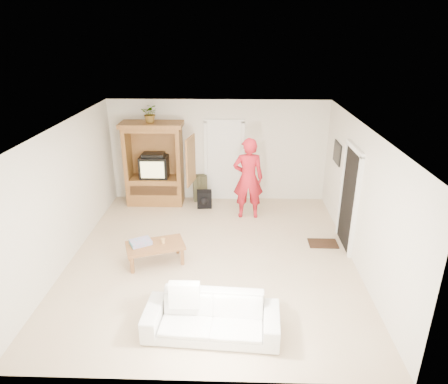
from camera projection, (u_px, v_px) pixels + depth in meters
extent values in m
plane|color=tan|center=(212.00, 257.00, 7.89)|extent=(6.00, 6.00, 0.00)
plane|color=white|center=(210.00, 128.00, 6.91)|extent=(6.00, 6.00, 0.00)
plane|color=silver|center=(218.00, 151.00, 10.17)|extent=(5.50, 0.00, 5.50)
plane|color=silver|center=(196.00, 297.00, 4.62)|extent=(5.50, 0.00, 5.50)
plane|color=silver|center=(65.00, 195.00, 7.48)|extent=(0.00, 6.00, 6.00)
plane|color=silver|center=(361.00, 198.00, 7.32)|extent=(0.00, 6.00, 6.00)
cube|color=#965C2E|center=(156.00, 190.00, 10.25)|extent=(1.40, 0.60, 0.70)
cube|color=#965C2E|center=(127.00, 154.00, 9.91)|extent=(0.10, 0.60, 1.20)
cube|color=#965C2E|center=(179.00, 155.00, 9.88)|extent=(0.10, 0.60, 1.20)
cube|color=#965C2E|center=(155.00, 151.00, 10.14)|extent=(1.40, 0.06, 1.20)
cube|color=#965C2E|center=(152.00, 129.00, 9.65)|extent=(1.40, 0.60, 0.10)
cube|color=#965C2E|center=(151.00, 125.00, 9.61)|extent=(1.52, 0.68, 0.10)
cube|color=#965C2E|center=(191.00, 161.00, 9.43)|extent=(0.16, 0.67, 1.15)
cube|color=black|center=(154.00, 166.00, 10.05)|extent=(0.70, 0.52, 0.55)
cube|color=tan|center=(152.00, 170.00, 9.80)|extent=(0.58, 0.02, 0.42)
cube|color=black|center=(153.00, 155.00, 9.90)|extent=(0.55, 0.35, 0.08)
cube|color=brown|center=(153.00, 190.00, 9.95)|extent=(1.19, 0.03, 0.25)
cube|color=white|center=(224.00, 162.00, 10.25)|extent=(0.85, 0.05, 2.04)
cube|color=black|center=(349.00, 199.00, 7.98)|extent=(0.05, 0.90, 2.04)
cube|color=black|center=(337.00, 153.00, 8.96)|extent=(0.03, 0.60, 0.48)
cube|color=#382316|center=(323.00, 243.00, 8.37)|extent=(0.60, 0.40, 0.02)
imported|color=#4C7238|center=(150.00, 113.00, 9.49)|extent=(0.40, 0.35, 0.44)
imported|color=#AE1723|center=(248.00, 178.00, 9.25)|extent=(0.72, 0.49, 1.94)
imported|color=silver|center=(212.00, 317.00, 5.82)|extent=(2.01, 0.89, 0.57)
cube|color=brown|center=(155.00, 246.00, 7.57)|extent=(1.21, 0.91, 0.06)
cube|color=brown|center=(132.00, 265.00, 7.31)|extent=(0.07, 0.07, 0.34)
cube|color=brown|center=(130.00, 253.00, 7.71)|extent=(0.07, 0.07, 0.34)
cube|color=brown|center=(182.00, 257.00, 7.58)|extent=(0.07, 0.07, 0.34)
cube|color=brown|center=(178.00, 245.00, 7.97)|extent=(0.07, 0.07, 0.34)
cube|color=#CA437B|center=(141.00, 242.00, 7.55)|extent=(0.47, 0.43, 0.08)
cylinder|color=tan|center=(163.00, 241.00, 7.58)|extent=(0.08, 0.08, 0.10)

